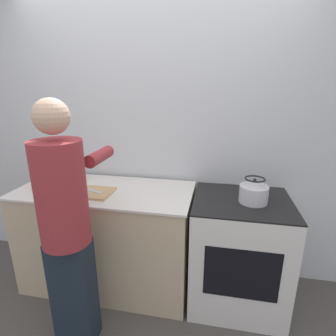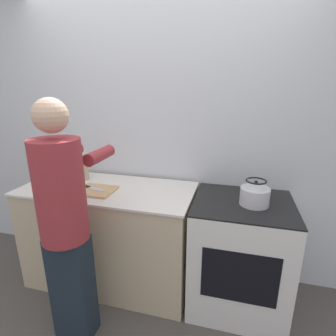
{
  "view_description": "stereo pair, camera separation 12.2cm",
  "coord_description": "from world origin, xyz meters",
  "px_view_note": "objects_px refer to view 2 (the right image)",
  "views": [
    {
      "loc": [
        0.53,
        -1.58,
        1.74
      ],
      "look_at": [
        0.18,
        0.23,
        1.16
      ],
      "focal_mm": 28.0,
      "sensor_mm": 36.0,
      "label": 1
    },
    {
      "loc": [
        0.65,
        -1.55,
        1.74
      ],
      "look_at": [
        0.18,
        0.23,
        1.16
      ],
      "focal_mm": 28.0,
      "sensor_mm": 36.0,
      "label": 2
    }
  ],
  "objects_px": {
    "cutting_board": "(96,191)",
    "canister_jar": "(81,170)",
    "oven": "(239,254)",
    "bowl_prep": "(50,179)",
    "kettle": "(255,194)",
    "person": "(65,219)",
    "knife": "(92,188)"
  },
  "relations": [
    {
      "from": "kettle",
      "to": "bowl_prep",
      "type": "xyz_separation_m",
      "value": [
        -1.72,
        -0.01,
        -0.03
      ]
    },
    {
      "from": "knife",
      "to": "bowl_prep",
      "type": "distance_m",
      "value": 0.43
    },
    {
      "from": "oven",
      "to": "cutting_board",
      "type": "relative_size",
      "value": 3.12
    },
    {
      "from": "oven",
      "to": "bowl_prep",
      "type": "relative_size",
      "value": 5.21
    },
    {
      "from": "kettle",
      "to": "canister_jar",
      "type": "xyz_separation_m",
      "value": [
        -1.52,
        0.16,
        0.01
      ]
    },
    {
      "from": "cutting_board",
      "to": "canister_jar",
      "type": "relative_size",
      "value": 1.59
    },
    {
      "from": "kettle",
      "to": "cutting_board",
      "type": "bearing_deg",
      "value": -176.44
    },
    {
      "from": "knife",
      "to": "bowl_prep",
      "type": "xyz_separation_m",
      "value": [
        -0.43,
        0.05,
        0.02
      ]
    },
    {
      "from": "oven",
      "to": "person",
      "type": "bearing_deg",
      "value": -152.67
    },
    {
      "from": "oven",
      "to": "canister_jar",
      "type": "distance_m",
      "value": 1.56
    },
    {
      "from": "bowl_prep",
      "to": "knife",
      "type": "bearing_deg",
      "value": -5.96
    },
    {
      "from": "kettle",
      "to": "canister_jar",
      "type": "height_order",
      "value": "kettle"
    },
    {
      "from": "canister_jar",
      "to": "cutting_board",
      "type": "bearing_deg",
      "value": -40.29
    },
    {
      "from": "bowl_prep",
      "to": "kettle",
      "type": "bearing_deg",
      "value": 0.44
    },
    {
      "from": "knife",
      "to": "bowl_prep",
      "type": "height_order",
      "value": "bowl_prep"
    },
    {
      "from": "oven",
      "to": "person",
      "type": "distance_m",
      "value": 1.35
    },
    {
      "from": "oven",
      "to": "knife",
      "type": "distance_m",
      "value": 1.31
    },
    {
      "from": "cutting_board",
      "to": "kettle",
      "type": "height_order",
      "value": "kettle"
    },
    {
      "from": "canister_jar",
      "to": "kettle",
      "type": "bearing_deg",
      "value": -5.98
    },
    {
      "from": "canister_jar",
      "to": "person",
      "type": "bearing_deg",
      "value": -65.47
    },
    {
      "from": "cutting_board",
      "to": "bowl_prep",
      "type": "xyz_separation_m",
      "value": [
        -0.48,
        0.06,
        0.04
      ]
    },
    {
      "from": "person",
      "to": "kettle",
      "type": "relative_size",
      "value": 8.02
    },
    {
      "from": "person",
      "to": "bowl_prep",
      "type": "relative_size",
      "value": 9.61
    },
    {
      "from": "person",
      "to": "cutting_board",
      "type": "bearing_deg",
      "value": 95.68
    },
    {
      "from": "person",
      "to": "bowl_prep",
      "type": "height_order",
      "value": "person"
    },
    {
      "from": "person",
      "to": "bowl_prep",
      "type": "xyz_separation_m",
      "value": [
        -0.53,
        0.54,
        0.04
      ]
    },
    {
      "from": "person",
      "to": "oven",
      "type": "bearing_deg",
      "value": 27.33
    },
    {
      "from": "person",
      "to": "knife",
      "type": "height_order",
      "value": "person"
    },
    {
      "from": "person",
      "to": "kettle",
      "type": "distance_m",
      "value": 1.32
    },
    {
      "from": "bowl_prep",
      "to": "canister_jar",
      "type": "bearing_deg",
      "value": 40.37
    },
    {
      "from": "knife",
      "to": "kettle",
      "type": "relative_size",
      "value": 1.17
    },
    {
      "from": "oven",
      "to": "bowl_prep",
      "type": "distance_m",
      "value": 1.73
    }
  ]
}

